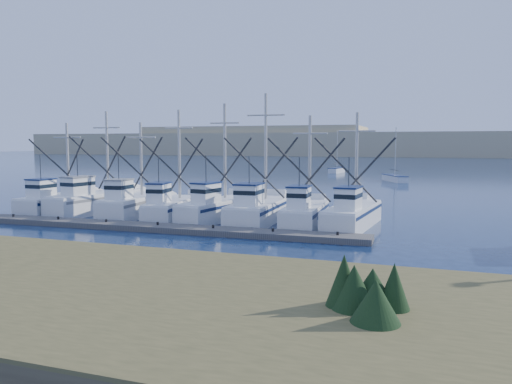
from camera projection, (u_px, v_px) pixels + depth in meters
The scene contains 6 objects.
ground at pixel (260, 265), 23.86m from camera, with size 500.00×500.00×0.00m, color #0C1C39.
floating_dock at pixel (158, 228), 33.30m from camera, with size 28.13×1.88×0.38m, color #645E59.
dune_ridge at pixel (409, 144), 221.12m from camera, with size 360.00×60.00×10.00m, color tan.
trawler_fleet at pixel (189, 207), 38.06m from camera, with size 27.39×9.50×9.53m.
sailboat_near at pixel (395, 178), 74.68m from camera, with size 4.23×6.70×8.10m.
sailboat_far at pixel (337, 170), 96.09m from camera, with size 2.45×5.59×8.10m.
Camera 1 is at (7.36, -22.21, 5.87)m, focal length 35.00 mm.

